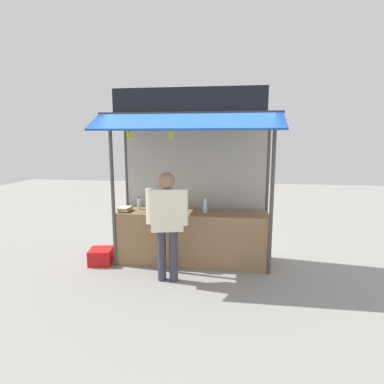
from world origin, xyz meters
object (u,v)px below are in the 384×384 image
Objects in this scene: magazine_stack_mid_left at (166,212)px; water_bottle_back_left at (139,203)px; banana_bunch_inner_left at (171,134)px; magazine_stack_front_right at (125,209)px; banana_bunch_leftmost at (129,134)px; water_bottle_left at (205,206)px; plastic_crate at (101,256)px; vendor_person at (167,217)px; water_bottle_rear_center at (148,201)px.

water_bottle_back_left is at bearing 151.79° from magazine_stack_mid_left.
banana_bunch_inner_left is (0.15, -0.20, 1.27)m from magazine_stack_mid_left.
banana_bunch_inner_left is at bearing -19.28° from magazine_stack_front_right.
magazine_stack_front_right is 1.32m from banana_bunch_leftmost.
water_bottle_left is 2.00m from plastic_crate.
water_bottle_left reaches higher than magazine_stack_front_right.
vendor_person reaches higher than water_bottle_left.
plastic_crate is at bearing 173.95° from banana_bunch_inner_left.
plastic_crate is at bearing -171.24° from water_bottle_left.
magazine_stack_mid_left is 0.80× the size of plastic_crate.
water_bottle_rear_center is 1.08m from vendor_person.
water_bottle_left is 0.90m from vendor_person.
banana_bunch_leftmost is at bearing -179.91° from banana_bunch_inner_left.
water_bottle_back_left is (-0.13, -0.10, -0.03)m from water_bottle_rear_center.
banana_bunch_leftmost is at bearing -100.06° from water_bottle_rear_center.
banana_bunch_inner_left is at bearing -35.44° from water_bottle_back_left.
water_bottle_left is 0.79× the size of magazine_stack_mid_left.
magazine_stack_front_right is at bearing 160.72° from banana_bunch_inner_left.
water_bottle_left is at bearing 40.35° from banana_bunch_inner_left.
banana_bunch_inner_left is 0.17× the size of vendor_person.
water_bottle_rear_center is 1.05× the size of magazine_stack_front_right.
magazine_stack_front_right is 1.58m from banana_bunch_inner_left.
magazine_stack_front_right is (-0.19, -0.18, -0.07)m from water_bottle_back_left.
vendor_person is (0.14, -0.55, 0.06)m from magazine_stack_mid_left.
banana_bunch_leftmost is at bearing -158.14° from magazine_stack_mid_left.
banana_bunch_inner_left reaches higher than magazine_stack_mid_left.
water_bottle_back_left reaches higher than magazine_stack_mid_left.
water_bottle_back_left is at bearing 175.94° from water_bottle_left.
magazine_stack_mid_left is 1.09× the size of banana_bunch_inner_left.
plastic_crate is (-1.78, -0.27, -0.88)m from water_bottle_left.
plastic_crate is (-0.41, -0.17, -0.81)m from magazine_stack_front_right.
water_bottle_left reaches higher than plastic_crate.
water_bottle_left is 0.84× the size of magazine_stack_front_right.
magazine_stack_mid_left is 1.29m from banana_bunch_inner_left.
water_bottle_left is 1.71m from banana_bunch_leftmost.
water_bottle_rear_center is at bearing 79.94° from banana_bunch_leftmost.
water_bottle_back_left is 0.60× the size of plastic_crate.
water_bottle_back_left is 1.30m from banana_bunch_leftmost.
banana_bunch_inner_left is at bearing 0.09° from banana_bunch_leftmost.
water_bottle_rear_center is 1.06× the size of banana_bunch_leftmost.
magazine_stack_mid_left is at bearing -28.21° from water_bottle_back_left.
plastic_crate is (-1.29, 0.14, -2.08)m from banana_bunch_inner_left.
banana_bunch_leftmost reaches higher than magazine_stack_front_right.
water_bottle_back_left is at bearing 93.40° from banana_bunch_leftmost.
water_bottle_back_left is 0.14× the size of vendor_person.
banana_bunch_inner_left is at bearing -139.65° from water_bottle_left.
water_bottle_rear_center is at bearing 31.81° from plastic_crate.
banana_bunch_leftmost reaches higher than water_bottle_back_left.
plastic_crate is at bearing -156.96° from magazine_stack_front_right.
vendor_person is 1.62m from plastic_crate.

